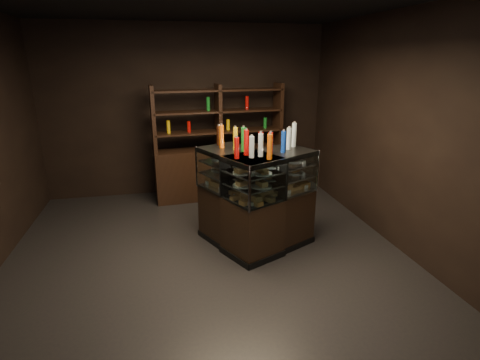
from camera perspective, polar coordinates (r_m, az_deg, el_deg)
The scene contains 7 objects.
ground at distance 4.98m, azimuth -5.03°, elevation -10.97°, with size 5.00×5.00×0.00m, color black.
room_shell at distance 4.38m, azimuth -5.73°, elevation 11.84°, with size 5.02×5.02×3.01m.
display_case at distance 4.94m, azimuth 2.15°, elevation -5.46°, with size 1.55×1.33×1.30m.
food_display at distance 4.75m, azimuth 2.21°, elevation 0.26°, with size 1.22×1.09×0.41m.
bottles_top at distance 4.63m, azimuth 2.29°, elevation 5.89°, with size 1.06×0.94×0.30m.
potted_conifer at distance 6.15m, azimuth 5.00°, elevation -0.88°, with size 0.34×0.34×0.73m.
back_shelving at distance 6.70m, azimuth -3.19°, elevation 2.45°, with size 2.28×0.58×2.00m.
Camera 1 is at (-0.49, -4.33, 2.41)m, focal length 28.00 mm.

